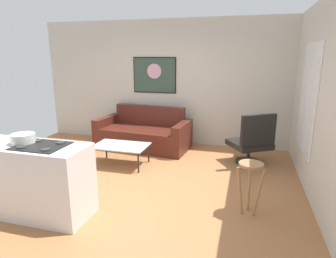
{
  "coord_description": "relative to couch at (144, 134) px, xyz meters",
  "views": [
    {
      "loc": [
        1.67,
        -3.99,
        1.99
      ],
      "look_at": [
        0.31,
        0.9,
        0.7
      ],
      "focal_mm": 30.64,
      "sensor_mm": 36.0,
      "label": 1
    }
  ],
  "objects": [
    {
      "name": "couch",
      "position": [
        0.0,
        0.0,
        0.0
      ],
      "size": [
        2.11,
        1.13,
        0.89
      ],
      "color": "#4E1F17",
      "rests_on": "ground"
    },
    {
      "name": "window",
      "position": [
        3.1,
        -0.92,
        1.05
      ],
      "size": [
        0.03,
        1.2,
        1.71
      ],
      "color": "silver"
    },
    {
      "name": "right_wall",
      "position": [
        3.14,
        -1.52,
        1.11
      ],
      "size": [
        0.05,
        6.4,
        2.8
      ],
      "primitive_type": "cube",
      "color": "beige",
      "rests_on": "ground"
    },
    {
      "name": "kitchen_counter",
      "position": [
        -0.5,
        -3.02,
        0.17
      ],
      "size": [
        1.72,
        0.61,
        0.95
      ],
      "color": "silver",
      "rests_on": "ground"
    },
    {
      "name": "wall_painting",
      "position": [
        0.08,
        0.56,
        1.28
      ],
      "size": [
        1.03,
        0.03,
        0.82
      ],
      "color": "black"
    },
    {
      "name": "armchair",
      "position": [
        2.33,
        -0.47,
        0.16
      ],
      "size": [
        0.92,
        0.91,
        0.99
      ],
      "color": "black",
      "rests_on": "ground"
    },
    {
      "name": "bar_stool",
      "position": [
        2.29,
        -2.28,
        0.23
      ],
      "size": [
        0.35,
        0.35,
        0.69
      ],
      "color": "#A8734B",
      "rests_on": "ground"
    },
    {
      "name": "ground",
      "position": [
        0.52,
        -1.82,
        -0.31
      ],
      "size": [
        6.4,
        6.4,
        0.04
      ],
      "primitive_type": "cube",
      "color": "#A76C40"
    },
    {
      "name": "coffee_table",
      "position": [
        -0.03,
        -1.15,
        0.06
      ],
      "size": [
        1.0,
        0.64,
        0.39
      ],
      "color": "silver",
      "rests_on": "ground"
    },
    {
      "name": "back_wall",
      "position": [
        0.52,
        0.6,
        1.11
      ],
      "size": [
        6.4,
        0.05,
        2.8
      ],
      "primitive_type": "cube",
      "color": "beige",
      "rests_on": "ground"
    },
    {
      "name": "mixing_bowl",
      "position": [
        -0.49,
        -2.98,
        0.69
      ],
      "size": [
        0.29,
        0.29,
        0.12
      ],
      "color": "silver",
      "rests_on": "kitchen_counter"
    }
  ]
}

